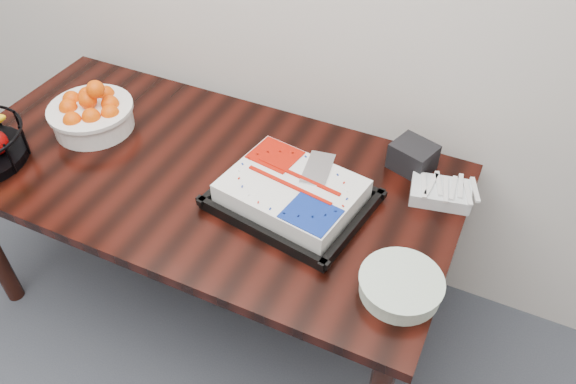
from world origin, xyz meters
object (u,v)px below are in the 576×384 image
at_px(table, 202,188).
at_px(napkin_box, 413,157).
at_px(cake_tray, 292,194).
at_px(tangerine_bowl, 90,109).
at_px(plate_stack, 401,286).

height_order(table, napkin_box, napkin_box).
xyz_separation_m(cake_tray, tangerine_bowl, (-0.86, 0.06, 0.04)).
xyz_separation_m(table, plate_stack, (0.79, -0.21, 0.12)).
xyz_separation_m(table, tangerine_bowl, (-0.49, 0.04, 0.17)).
height_order(tangerine_bowl, napkin_box, tangerine_bowl).
bearing_deg(table, napkin_box, 25.98).
distance_m(cake_tray, tangerine_bowl, 0.86).
relative_size(cake_tray, plate_stack, 2.23).
bearing_deg(tangerine_bowl, napkin_box, 13.82).
relative_size(table, plate_stack, 7.53).
relative_size(table, napkin_box, 12.85).
height_order(cake_tray, napkin_box, napkin_box).
relative_size(tangerine_bowl, plate_stack, 1.32).
height_order(cake_tray, plate_stack, cake_tray).
distance_m(tangerine_bowl, napkin_box, 1.20).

